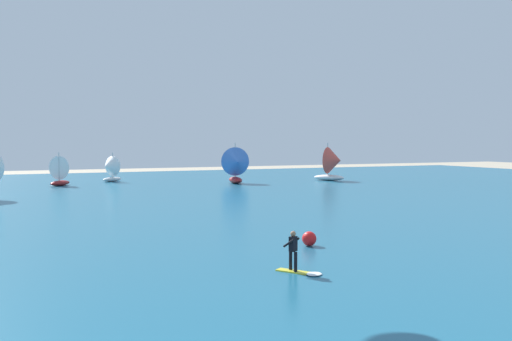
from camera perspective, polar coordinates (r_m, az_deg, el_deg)
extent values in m
cube|color=#1E607F|center=(53.87, -14.03, -2.79)|extent=(160.00, 90.00, 0.10)
cube|color=yellow|center=(22.96, 3.80, -10.24)|extent=(1.14, 1.41, 0.05)
cylinder|color=black|center=(22.68, 4.07, -9.31)|extent=(0.14, 0.14, 0.80)
cylinder|color=black|center=(23.05, 3.55, -9.11)|extent=(0.14, 0.14, 0.80)
cube|color=black|center=(22.73, 3.81, -7.48)|extent=(0.42, 0.38, 0.60)
sphere|color=#9E7051|center=(22.66, 3.82, -6.46)|extent=(0.22, 0.22, 0.22)
cylinder|color=black|center=(22.57, 3.37, -7.43)|extent=(0.35, 0.47, 0.39)
cylinder|color=black|center=(22.95, 3.90, -7.25)|extent=(0.35, 0.47, 0.39)
ellipsoid|color=white|center=(22.53, 5.96, -10.47)|extent=(0.91, 0.89, 0.08)
ellipsoid|color=maroon|center=(70.75, -19.39, -1.22)|extent=(3.09, 3.31, 0.63)
cylinder|color=silver|center=(70.51, -19.50, 0.40)|extent=(0.11, 0.11, 3.38)
cone|color=white|center=(71.11, -19.14, 0.29)|extent=(3.11, 2.98, 2.84)
ellipsoid|color=maroon|center=(70.94, -2.10, -0.97)|extent=(2.27, 4.52, 0.81)
cylinder|color=silver|center=(71.01, -2.14, 1.10)|extent=(0.14, 0.14, 4.32)
cone|color=#3F72CC|center=(70.09, -1.99, 0.90)|extent=(3.92, 2.54, 3.63)
ellipsoid|color=white|center=(76.24, 7.46, -0.72)|extent=(3.74, 4.35, 0.81)
cylinder|color=silver|center=(76.19, 7.33, 1.20)|extent=(0.13, 0.13, 4.31)
cone|color=#D84C3F|center=(75.85, 7.99, 1.03)|extent=(4.03, 3.66, 3.62)
ellipsoid|color=silver|center=(76.10, -14.50, -0.88)|extent=(3.24, 2.78, 0.60)
cylinder|color=silver|center=(76.11, -14.44, 0.56)|extent=(0.10, 0.10, 3.21)
cone|color=white|center=(75.61, -14.81, 0.42)|extent=(2.72, 3.01, 2.70)
sphere|color=red|center=(28.50, 5.46, -6.95)|extent=(0.74, 0.74, 0.74)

